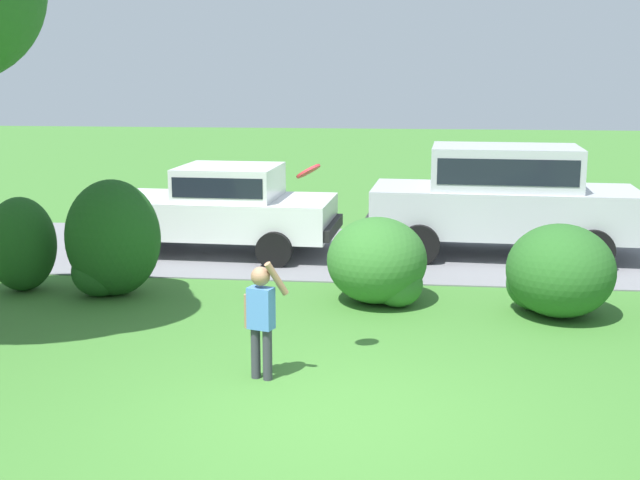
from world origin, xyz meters
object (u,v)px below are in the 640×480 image
object	(u,v)px
child_thrower	(261,313)
frisbee	(308,171)
parked_suv	(504,195)
parked_sedan	(218,206)

from	to	relation	value
child_thrower	frisbee	distance (m)	1.56
frisbee	parked_suv	bearing A→B (deg)	66.11
parked_sedan	child_thrower	bearing A→B (deg)	-72.67
parked_suv	frisbee	xyz separation A→B (m)	(-2.64, -5.96, 1.07)
parked_sedan	child_thrower	xyz separation A→B (m)	(1.89, -6.05, -0.13)
parked_suv	parked_sedan	bearing A→B (deg)	-175.82
child_thrower	frisbee	size ratio (longest dim) A/B	4.59
frisbee	child_thrower	bearing A→B (deg)	-134.60
parked_suv	child_thrower	size ratio (longest dim) A/B	3.72
parked_suv	frisbee	world-z (taller)	frisbee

